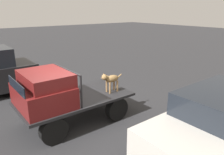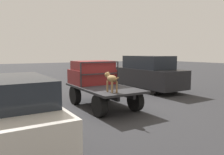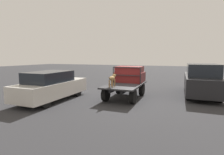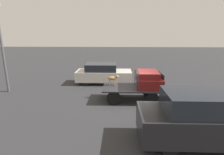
% 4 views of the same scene
% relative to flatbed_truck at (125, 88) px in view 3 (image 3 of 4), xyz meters
% --- Properties ---
extents(ground_plane, '(80.00, 80.00, 0.00)m').
position_rel_flatbed_truck_xyz_m(ground_plane, '(0.00, 0.00, -0.59)').
color(ground_plane, '#2D2D30').
extents(flatbed_truck, '(3.51, 1.84, 0.83)m').
position_rel_flatbed_truck_xyz_m(flatbed_truck, '(0.00, 0.00, 0.00)').
color(flatbed_truck, black).
rests_on(flatbed_truck, ground).
extents(truck_cab, '(1.40, 1.72, 0.98)m').
position_rel_flatbed_truck_xyz_m(truck_cab, '(0.98, 0.00, 0.71)').
color(truck_cab, maroon).
rests_on(truck_cab, flatbed_truck).
extents(truck_headboard, '(0.04, 1.72, 0.97)m').
position_rel_flatbed_truck_xyz_m(truck_headboard, '(0.24, 0.00, 0.88)').
color(truck_headboard, '#232326').
rests_on(truck_headboard, flatbed_truck).
extents(dog, '(0.86, 0.24, 0.70)m').
position_rel_flatbed_truck_xyz_m(dog, '(-1.15, 0.34, 0.69)').
color(dog, '#9E7547').
rests_on(dog, flatbed_truck).
extents(parked_sedan, '(4.40, 1.77, 1.62)m').
position_rel_flatbed_truck_xyz_m(parked_sedan, '(-2.04, 3.60, 0.23)').
color(parked_sedan, black).
rests_on(parked_sedan, ground).
extents(parked_pickup_far, '(5.08, 1.86, 1.99)m').
position_rel_flatbed_truck_xyz_m(parked_pickup_far, '(2.40, -4.19, 0.38)').
color(parked_pickup_far, black).
rests_on(parked_pickup_far, ground).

